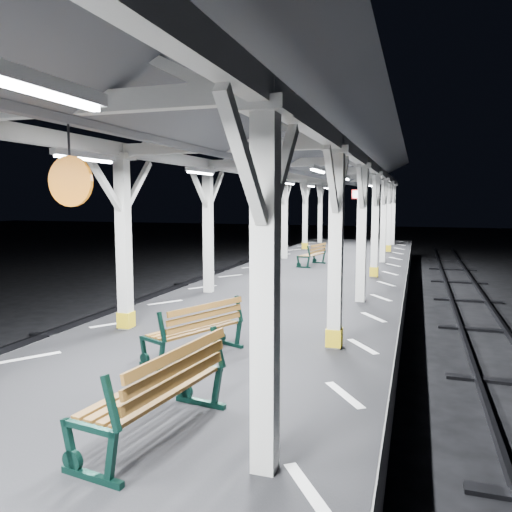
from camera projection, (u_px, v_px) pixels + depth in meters
The scene contains 8 objects.
ground at pixel (172, 441), 7.19m from camera, with size 120.00×120.00×0.00m, color black.
platform at pixel (172, 408), 7.14m from camera, with size 6.00×50.00×1.00m, color black.
hazard_stripes_left at pixel (31, 357), 7.83m from camera, with size 1.00×48.00×0.01m, color silver.
hazard_stripes_right at pixel (344, 395), 6.33m from camera, with size 1.00×48.00×0.01m, color silver.
canopy at pixel (166, 118), 6.66m from camera, with size 5.40×49.00×4.65m.
bench_near at pixel (162, 389), 5.11m from camera, with size 0.94×1.94×1.01m.
bench_mid at pixel (198, 328), 7.77m from camera, with size 1.21×1.76×0.90m.
bench_far at pixel (314, 254), 18.60m from camera, with size 0.86×1.61×0.83m.
Camera 1 is at (3.25, -6.14, 3.48)m, focal length 35.00 mm.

